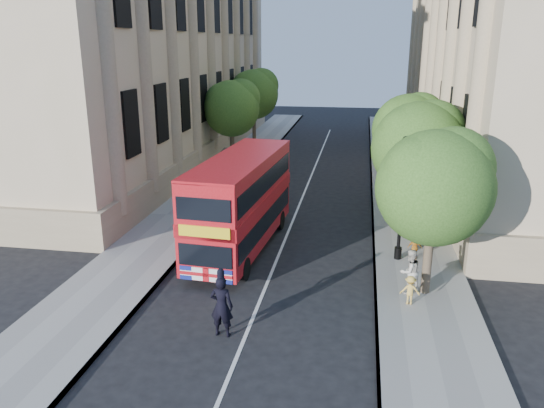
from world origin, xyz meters
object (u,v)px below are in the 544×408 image
at_px(lamp_post, 402,204).
at_px(police_constable, 222,306).
at_px(double_decker_bus, 241,200).
at_px(box_van, 238,189).
at_px(woman_pedestrian, 410,272).

height_order(lamp_post, police_constable, lamp_post).
xyz_separation_m(double_decker_bus, police_constable, (1.00, -7.17, -1.24)).
relative_size(box_van, police_constable, 2.84).
relative_size(double_decker_bus, woman_pedestrian, 5.38).
relative_size(lamp_post, woman_pedestrian, 3.10).
distance_m(box_van, police_constable, 11.64).
xyz_separation_m(lamp_post, box_van, (-7.89, 4.52, -0.96)).
height_order(double_decker_bus, box_van, double_decker_bus).
bearing_deg(police_constable, woman_pedestrian, -144.34).
relative_size(box_van, woman_pedestrian, 3.42).
relative_size(police_constable, woman_pedestrian, 1.21).
distance_m(box_van, woman_pedestrian, 11.18).
distance_m(lamp_post, woman_pedestrian, 3.53).
bearing_deg(lamp_post, police_constable, -129.69).
height_order(lamp_post, box_van, lamp_post).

